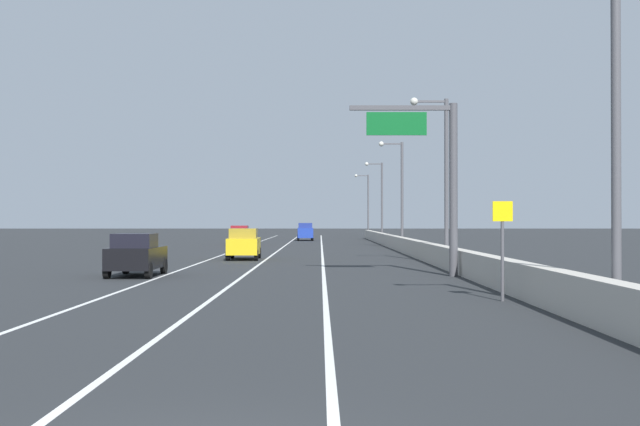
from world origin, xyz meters
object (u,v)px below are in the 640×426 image
(lamp_post_right_near, at_px, (602,101))
(lamp_post_right_second, at_px, (439,167))
(car_yellow_3, at_px, (241,244))
(car_black_0, at_px, (133,255))
(car_red_1, at_px, (237,235))
(lamp_post_right_third, at_px, (396,186))
(lamp_post_right_fifth, at_px, (364,200))
(overhead_sign_gantry, at_px, (433,167))
(lamp_post_right_fourth, at_px, (377,195))
(speed_advisory_sign, at_px, (500,242))
(car_blue_2, at_px, (302,232))

(lamp_post_right_near, height_order, lamp_post_right_second, same)
(lamp_post_right_second, distance_m, car_yellow_3, 13.20)
(car_black_0, bearing_deg, car_red_1, 89.86)
(lamp_post_right_third, bearing_deg, lamp_post_right_fifth, 89.95)
(overhead_sign_gantry, height_order, lamp_post_right_second, lamp_post_right_second)
(car_yellow_3, bearing_deg, lamp_post_right_fourth, 75.22)
(speed_advisory_sign, relative_size, car_blue_2, 0.64)
(lamp_post_right_second, bearing_deg, overhead_sign_gantry, -99.97)
(overhead_sign_gantry, distance_m, lamp_post_right_third, 34.55)
(lamp_post_right_near, relative_size, lamp_post_right_fifth, 1.00)
(overhead_sign_gantry, distance_m, lamp_post_right_fifth, 83.75)
(lamp_post_right_fourth, height_order, lamp_post_right_fifth, same)
(overhead_sign_gantry, bearing_deg, car_yellow_3, 123.57)
(speed_advisory_sign, height_order, lamp_post_right_fifth, lamp_post_right_fifth)
(overhead_sign_gantry, relative_size, car_red_1, 1.72)
(lamp_post_right_fifth, xyz_separation_m, car_black_0, (-14.86, -83.65, -4.45))
(lamp_post_right_second, bearing_deg, lamp_post_right_fourth, 89.71)
(car_black_0, xyz_separation_m, car_blue_2, (6.19, 60.53, 0.12))
(car_red_1, bearing_deg, car_black_0, -90.14)
(car_black_0, height_order, car_red_1, car_red_1)
(car_black_0, bearing_deg, lamp_post_right_fifth, 79.93)
(overhead_sign_gantry, relative_size, car_blue_2, 1.59)
(car_red_1, bearing_deg, overhead_sign_gantry, -73.49)
(speed_advisory_sign, distance_m, car_yellow_3, 27.18)
(overhead_sign_gantry, relative_size, speed_advisory_sign, 2.50)
(lamp_post_right_second, relative_size, car_blue_2, 1.97)
(speed_advisory_sign, height_order, lamp_post_right_second, lamp_post_right_second)
(lamp_post_right_fifth, bearing_deg, lamp_post_right_third, -90.05)
(lamp_post_right_third, relative_size, lamp_post_right_fourth, 1.00)
(lamp_post_right_third, bearing_deg, car_red_1, 148.53)
(lamp_post_right_near, relative_size, car_blue_2, 1.97)
(lamp_post_right_near, height_order, car_yellow_3, lamp_post_right_near)
(car_black_0, distance_m, car_yellow_3, 14.95)
(lamp_post_right_near, distance_m, lamp_post_right_third, 49.23)
(overhead_sign_gantry, height_order, car_black_0, overhead_sign_gantry)
(overhead_sign_gantry, bearing_deg, speed_advisory_sign, -87.59)
(overhead_sign_gantry, height_order, car_yellow_3, overhead_sign_gantry)
(speed_advisory_sign, xyz_separation_m, lamp_post_right_fifth, (1.41, 94.24, 3.61))
(speed_advisory_sign, height_order, car_black_0, speed_advisory_sign)
(car_red_1, bearing_deg, speed_advisory_sign, -76.13)
(overhead_sign_gantry, bearing_deg, lamp_post_right_fifth, 88.73)
(speed_advisory_sign, height_order, car_red_1, speed_advisory_sign)
(lamp_post_right_second, relative_size, lamp_post_right_fourth, 1.00)
(speed_advisory_sign, xyz_separation_m, car_blue_2, (-7.25, 71.13, -0.72))
(car_yellow_3, bearing_deg, lamp_post_right_third, 59.77)
(lamp_post_right_fifth, bearing_deg, car_red_1, -110.13)
(overhead_sign_gantry, distance_m, car_blue_2, 61.11)
(overhead_sign_gantry, height_order, car_red_1, overhead_sign_gantry)
(lamp_post_right_fifth, distance_m, car_blue_2, 25.06)
(lamp_post_right_near, bearing_deg, lamp_post_right_fifth, 90.09)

